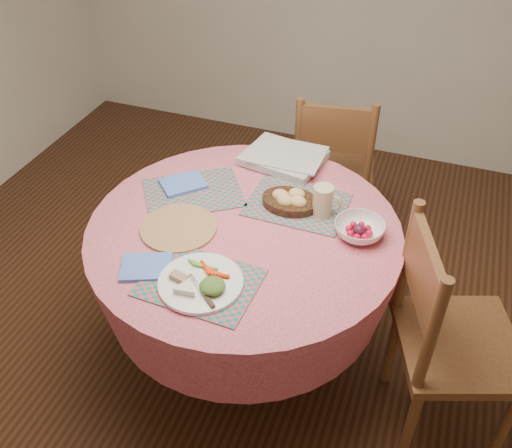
# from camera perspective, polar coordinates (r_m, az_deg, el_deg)

# --- Properties ---
(ground) EXTENTS (4.00, 4.00, 0.00)m
(ground) POSITION_cam_1_polar(r_m,az_deg,el_deg) (2.77, -1.00, -12.41)
(ground) COLOR #331C0F
(ground) RESTS_ON ground
(dining_table) EXTENTS (1.24, 1.24, 0.75)m
(dining_table) POSITION_cam_1_polar(r_m,az_deg,el_deg) (2.36, -1.14, -3.97)
(dining_table) COLOR #D86578
(dining_table) RESTS_ON ground
(chair_right) EXTENTS (0.57, 0.58, 0.99)m
(chair_right) POSITION_cam_1_polar(r_m,az_deg,el_deg) (2.26, 18.45, -10.57)
(chair_right) COLOR brown
(chair_right) RESTS_ON ground
(chair_back) EXTENTS (0.50, 0.48, 0.94)m
(chair_back) POSITION_cam_1_polar(r_m,az_deg,el_deg) (3.08, 7.66, 5.72)
(chair_back) COLOR brown
(chair_back) RESTS_ON ground
(placemat_front) EXTENTS (0.41, 0.32, 0.01)m
(placemat_front) POSITION_cam_1_polar(r_m,az_deg,el_deg) (2.01, -5.63, -5.82)
(placemat_front) COLOR #147565
(placemat_front) RESTS_ON dining_table
(placemat_left) EXTENTS (0.50, 0.47, 0.01)m
(placemat_left) POSITION_cam_1_polar(r_m,az_deg,el_deg) (2.42, -6.30, 3.14)
(placemat_left) COLOR #147565
(placemat_left) RESTS_ON dining_table
(placemat_back) EXTENTS (0.40, 0.31, 0.01)m
(placemat_back) POSITION_cam_1_polar(r_m,az_deg,el_deg) (2.35, 4.12, 1.97)
(placemat_back) COLOR #147565
(placemat_back) RESTS_ON dining_table
(wicker_trivet) EXTENTS (0.30, 0.30, 0.01)m
(wicker_trivet) POSITION_cam_1_polar(r_m,az_deg,el_deg) (2.24, -7.75, -0.38)
(wicker_trivet) COLOR olive
(wicker_trivet) RESTS_ON dining_table
(napkin_near) EXTENTS (0.22, 0.20, 0.01)m
(napkin_near) POSITION_cam_1_polar(r_m,az_deg,el_deg) (2.09, -10.91, -4.25)
(napkin_near) COLOR #5075CF
(napkin_near) RESTS_ON dining_table
(napkin_far) EXTENTS (0.23, 0.23, 0.01)m
(napkin_far) POSITION_cam_1_polar(r_m,az_deg,el_deg) (2.47, -7.29, 4.03)
(napkin_far) COLOR #5075CF
(napkin_far) RESTS_ON placemat_left
(dinner_plate) EXTENTS (0.30, 0.30, 0.05)m
(dinner_plate) POSITION_cam_1_polar(r_m,az_deg,el_deg) (1.98, -5.46, -5.83)
(dinner_plate) COLOR white
(dinner_plate) RESTS_ON placemat_front
(bread_bowl) EXTENTS (0.23, 0.23, 0.08)m
(bread_bowl) POSITION_cam_1_polar(r_m,az_deg,el_deg) (2.32, 3.41, 2.42)
(bread_bowl) COLOR black
(bread_bowl) RESTS_ON placemat_back
(latte_mug) EXTENTS (0.12, 0.08, 0.13)m
(latte_mug) POSITION_cam_1_polar(r_m,az_deg,el_deg) (2.27, 6.77, 2.35)
(latte_mug) COLOR #CBBB8C
(latte_mug) RESTS_ON placemat_back
(fruit_bowl) EXTENTS (0.25, 0.25, 0.06)m
(fruit_bowl) POSITION_cam_1_polar(r_m,az_deg,el_deg) (2.21, 10.29, -0.56)
(fruit_bowl) COLOR white
(fruit_bowl) RESTS_ON dining_table
(newspaper_stack) EXTENTS (0.38, 0.32, 0.04)m
(newspaper_stack) POSITION_cam_1_polar(r_m,az_deg,el_deg) (2.60, 2.83, 6.71)
(newspaper_stack) COLOR silver
(newspaper_stack) RESTS_ON dining_table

